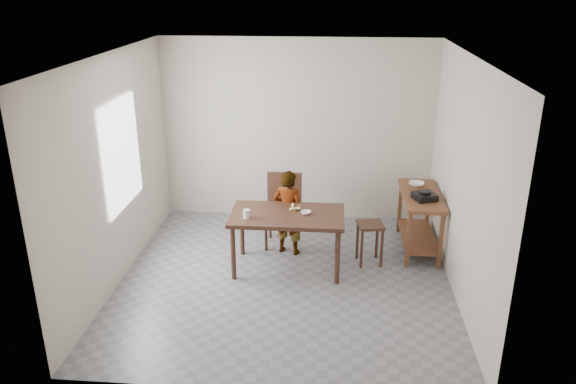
# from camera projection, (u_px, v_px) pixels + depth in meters

# --- Properties ---
(floor) EXTENTS (4.00, 4.00, 0.04)m
(floor) POSITION_uv_depth(u_px,v_px,m) (285.00, 281.00, 6.90)
(floor) COLOR slate
(floor) RESTS_ON ground
(ceiling) EXTENTS (4.00, 4.00, 0.04)m
(ceiling) POSITION_uv_depth(u_px,v_px,m) (285.00, 54.00, 5.92)
(ceiling) COLOR white
(ceiling) RESTS_ON wall_back
(wall_back) EXTENTS (4.00, 0.04, 2.70)m
(wall_back) POSITION_uv_depth(u_px,v_px,m) (297.00, 131.00, 8.29)
(wall_back) COLOR beige
(wall_back) RESTS_ON ground
(wall_front) EXTENTS (4.00, 0.04, 2.70)m
(wall_front) POSITION_uv_depth(u_px,v_px,m) (263.00, 259.00, 4.53)
(wall_front) COLOR beige
(wall_front) RESTS_ON ground
(wall_left) EXTENTS (0.04, 4.00, 2.70)m
(wall_left) POSITION_uv_depth(u_px,v_px,m) (113.00, 171.00, 6.57)
(wall_left) COLOR beige
(wall_left) RESTS_ON ground
(wall_right) EXTENTS (0.04, 4.00, 2.70)m
(wall_right) POSITION_uv_depth(u_px,v_px,m) (465.00, 181.00, 6.25)
(wall_right) COLOR beige
(wall_right) RESTS_ON ground
(window_pane) EXTENTS (0.02, 1.10, 1.30)m
(window_pane) POSITION_uv_depth(u_px,v_px,m) (122.00, 154.00, 6.69)
(window_pane) COLOR white
(window_pane) RESTS_ON wall_left
(dining_table) EXTENTS (1.40, 0.80, 0.75)m
(dining_table) POSITION_uv_depth(u_px,v_px,m) (287.00, 241.00, 7.04)
(dining_table) COLOR #3C2217
(dining_table) RESTS_ON floor
(prep_counter) EXTENTS (0.50, 1.20, 0.80)m
(prep_counter) POSITION_uv_depth(u_px,v_px,m) (419.00, 222.00, 7.54)
(prep_counter) COLOR brown
(prep_counter) RESTS_ON floor
(child) EXTENTS (0.48, 0.38, 1.16)m
(child) POSITION_uv_depth(u_px,v_px,m) (288.00, 212.00, 7.38)
(child) COLOR silver
(child) RESTS_ON floor
(dining_chair) EXTENTS (0.49, 0.49, 0.98)m
(dining_chair) POSITION_uv_depth(u_px,v_px,m) (283.00, 212.00, 7.62)
(dining_chair) COLOR #3C2217
(dining_chair) RESTS_ON floor
(stool) EXTENTS (0.36, 0.36, 0.56)m
(stool) POSITION_uv_depth(u_px,v_px,m) (369.00, 243.00, 7.20)
(stool) COLOR #3C2217
(stool) RESTS_ON floor
(glass_tumbler) EXTENTS (0.10, 0.10, 0.11)m
(glass_tumbler) POSITION_uv_depth(u_px,v_px,m) (247.00, 214.00, 6.77)
(glass_tumbler) COLOR silver
(glass_tumbler) RESTS_ON dining_table
(small_bowl) EXTENTS (0.14, 0.14, 0.04)m
(small_bowl) POSITION_uv_depth(u_px,v_px,m) (306.00, 213.00, 6.89)
(small_bowl) COLOR white
(small_bowl) RESTS_ON dining_table
(banana) EXTENTS (0.17, 0.14, 0.05)m
(banana) POSITION_uv_depth(u_px,v_px,m) (295.00, 208.00, 6.99)
(banana) COLOR gold
(banana) RESTS_ON dining_table
(serving_bowl) EXTENTS (0.26, 0.26, 0.05)m
(serving_bowl) POSITION_uv_depth(u_px,v_px,m) (416.00, 184.00, 7.67)
(serving_bowl) COLOR white
(serving_bowl) RESTS_ON prep_counter
(gas_burner) EXTENTS (0.34, 0.34, 0.09)m
(gas_burner) POSITION_uv_depth(u_px,v_px,m) (425.00, 196.00, 7.20)
(gas_burner) COLOR black
(gas_burner) RESTS_ON prep_counter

